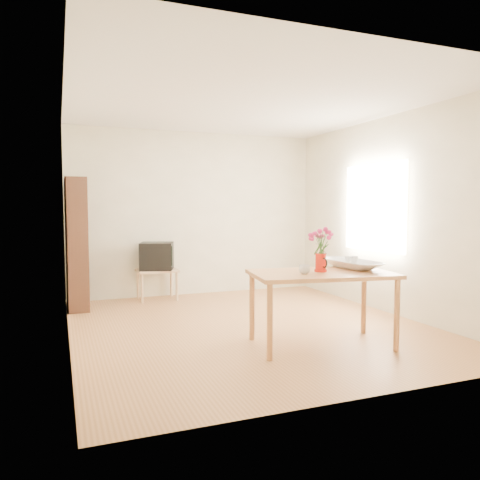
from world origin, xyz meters
name	(u,v)px	position (x,y,z in m)	size (l,w,h in m)	color
room	(252,216)	(0.03, 0.00, 1.30)	(4.50, 4.50, 4.50)	#986236
table	(322,280)	(0.39, -0.98, 0.67)	(1.51, 1.01, 0.75)	#AC6B3B
tv_stand	(157,274)	(-0.70, 1.97, 0.39)	(0.60, 0.45, 0.46)	tan
bookshelf	(77,248)	(-1.85, 1.75, 0.84)	(0.28, 0.70, 1.80)	black
pitcher	(321,263)	(0.39, -0.95, 0.84)	(0.13, 0.20, 0.19)	red
flowers	(321,239)	(0.39, -0.95, 1.08)	(0.21, 0.21, 0.30)	#F63A8A
mug	(305,269)	(0.16, -1.03, 0.79)	(0.11, 0.11, 0.09)	white
bowl	(352,245)	(0.84, -0.84, 1.00)	(0.54, 0.54, 0.51)	white
teacup_a	(349,249)	(0.80, -0.84, 0.96)	(0.07, 0.07, 0.07)	white
teacup_b	(354,249)	(0.89, -0.82, 0.95)	(0.07, 0.07, 0.07)	white
television	(157,256)	(-0.70, 1.98, 0.67)	(0.58, 0.56, 0.41)	black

